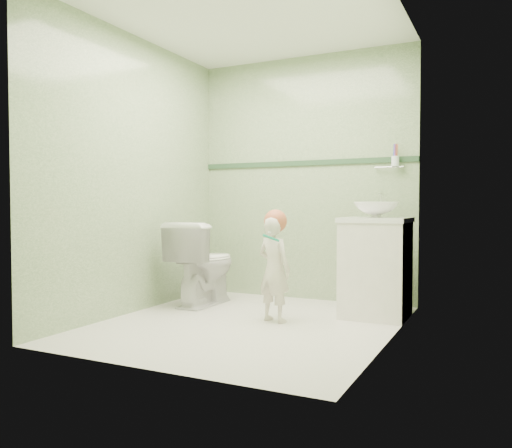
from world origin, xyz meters
The scene contains 12 objects.
ground centered at (0.00, 0.00, 0.00)m, with size 2.50×2.50×0.00m, color white.
room_shell centered at (0.00, 0.00, 1.20)m, with size 2.50×2.54×2.40m.
trim_stripe centered at (0.00, 1.24, 1.35)m, with size 2.20×0.02×0.05m, color #2C4C30.
vanity centered at (0.84, 0.70, 0.40)m, with size 0.52×0.50×0.80m, color silver.
counter centered at (0.84, 0.70, 0.81)m, with size 0.54×0.52×0.04m, color white.
basin centered at (0.84, 0.70, 0.89)m, with size 0.37×0.37×0.13m, color white.
faucet centered at (0.84, 0.89, 0.97)m, with size 0.03×0.13×0.18m.
cup_holder centered at (0.89, 1.18, 1.33)m, with size 0.26×0.07×0.21m.
toilet centered at (-0.74, 0.54, 0.39)m, with size 0.44×0.76×0.78m, color white.
toddler centered at (0.15, 0.18, 0.42)m, with size 0.31×0.20×0.84m, color beige.
hair_cap centered at (0.15, 0.20, 0.80)m, with size 0.19×0.19×0.19m, color #BC5D3B.
teal_toothbrush centered at (0.18, 0.04, 0.68)m, with size 0.11×0.14×0.08m.
Camera 1 is at (1.81, -3.57, 0.92)m, focal length 36.18 mm.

